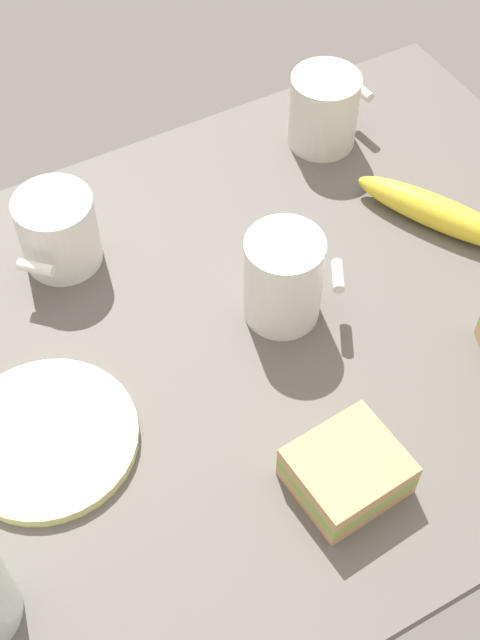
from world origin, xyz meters
The scene contains 7 objects.
tabletop centered at (0.00, 0.00, 1.00)cm, with size 90.00×64.00×2.00cm, color #5B5651.
plate_of_food centered at (21.46, 1.84, 2.60)cm, with size 17.07×17.07×1.20cm.
coffee_mug_black centered at (-5.48, -1.00, 7.32)cm, with size 10.06×8.46×10.36cm.
coffee_mug_milky centered at (11.61, -18.68, 6.43)cm, with size 9.92×10.02×8.59cm.
coffee_mug_spare centered at (-23.13, -21.48, 6.75)cm, with size 10.45×8.21×9.22cm.
sandwich_side centered at (-0.52, 18.72, 4.20)cm, with size 10.00×9.15×4.40cm.
banana centered at (-26.99, -3.09, 3.86)cm, with size 13.00×19.40×3.73cm.
Camera 1 is at (24.71, 45.00, 72.92)cm, focal length 48.39 mm.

